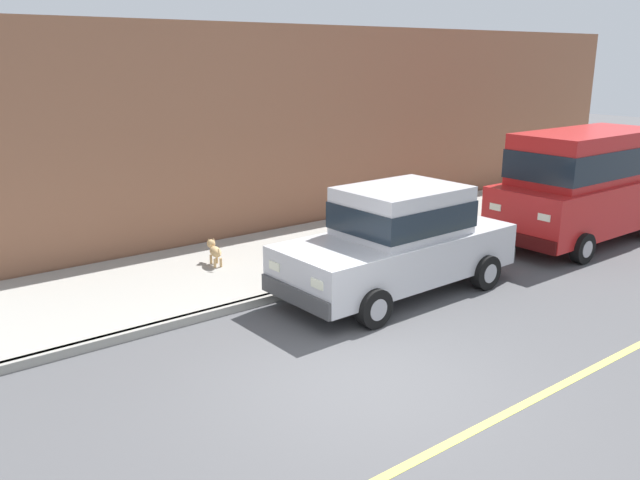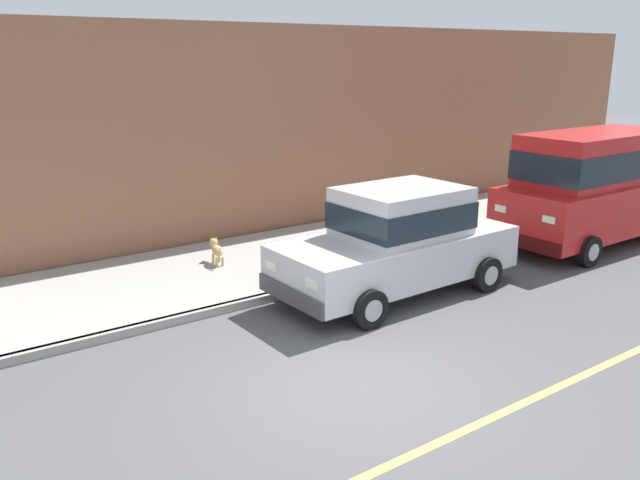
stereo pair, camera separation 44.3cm
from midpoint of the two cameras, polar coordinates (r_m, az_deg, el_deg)
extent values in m
plane|color=#4C4C4F|center=(8.69, 2.22, -12.50)|extent=(80.00, 80.00, 0.00)
cube|color=gray|center=(11.08, -8.47, -5.81)|extent=(0.16, 64.00, 0.14)
cube|color=#99968E|center=(12.59, -12.51, -3.33)|extent=(3.60, 64.00, 0.14)
cube|color=#E0D64C|center=(7.70, 10.19, -16.78)|extent=(0.12, 57.60, 0.01)
cube|color=#BCBCC1|center=(11.66, 5.63, -1.32)|extent=(1.89, 4.54, 0.76)
cube|color=#BCBCC1|center=(11.51, 6.10, 2.58)|extent=(1.63, 2.13, 0.84)
cube|color=#19232D|center=(11.53, 6.09, 2.28)|extent=(1.66, 2.17, 0.46)
cube|color=#424243|center=(10.39, -3.16, -4.83)|extent=(1.77, 0.24, 0.28)
cube|color=#424243|center=(13.30, 12.41, -0.52)|extent=(1.77, 0.24, 0.28)
cylinder|color=black|center=(10.26, 3.49, -5.95)|extent=(0.23, 0.64, 0.64)
cylinder|color=#9E9EA3|center=(10.26, 3.49, -5.95)|extent=(0.25, 0.36, 0.35)
cylinder|color=black|center=(11.57, -2.52, -3.37)|extent=(0.23, 0.64, 0.64)
cylinder|color=#9E9EA3|center=(11.57, -2.52, -3.37)|extent=(0.25, 0.36, 0.35)
cylinder|color=black|center=(12.20, 13.25, -2.75)|extent=(0.23, 0.64, 0.64)
cylinder|color=#9E9EA3|center=(12.20, 13.25, -2.75)|extent=(0.25, 0.36, 0.35)
cylinder|color=black|center=(13.32, 7.19, -0.87)|extent=(0.23, 0.64, 0.64)
cylinder|color=#9E9EA3|center=(13.32, 7.19, -0.87)|extent=(0.25, 0.36, 0.35)
cube|color=#EAEACC|center=(9.83, -1.43, -3.85)|extent=(0.28, 0.09, 0.14)
cube|color=#EAEACC|center=(10.69, -5.07, -2.26)|extent=(0.28, 0.09, 0.14)
cube|color=red|center=(15.89, 21.24, 2.95)|extent=(1.93, 4.81, 1.10)
cube|color=red|center=(15.70, 21.65, 6.86)|extent=(1.69, 3.81, 1.10)
cube|color=#19232D|center=(15.71, 21.62, 6.56)|extent=(1.73, 3.85, 0.61)
cube|color=#400A0A|center=(14.06, 16.08, 0.11)|extent=(1.86, 0.21, 0.28)
cube|color=#400A0A|center=(17.99, 25.02, 2.60)|extent=(1.86, 0.21, 0.28)
cylinder|color=black|center=(14.30, 21.15, -0.67)|extent=(0.22, 0.64, 0.64)
cylinder|color=#9E9EA3|center=(14.30, 21.15, -0.67)|extent=(0.24, 0.35, 0.35)
cylinder|color=black|center=(15.31, 15.11, 0.91)|extent=(0.22, 0.64, 0.64)
cylinder|color=#9E9EA3|center=(15.31, 15.11, 0.91)|extent=(0.24, 0.35, 0.35)
cylinder|color=black|center=(17.73, 20.97, 2.40)|extent=(0.22, 0.64, 0.64)
cylinder|color=#9E9EA3|center=(17.73, 20.97, 2.40)|extent=(0.24, 0.35, 0.35)
cube|color=#EAEACC|center=(13.57, 18.18, 1.89)|extent=(0.28, 0.08, 0.14)
cube|color=#EAEACC|center=(14.24, 14.29, 2.83)|extent=(0.28, 0.08, 0.14)
ellipsoid|color=tan|center=(12.95, -10.09, -1.02)|extent=(0.47, 0.29, 0.20)
cylinder|color=tan|center=(13.12, -10.46, -1.69)|extent=(0.05, 0.05, 0.18)
cylinder|color=tan|center=(13.15, -9.96, -1.63)|extent=(0.05, 0.05, 0.18)
cylinder|color=tan|center=(12.87, -10.15, -2.03)|extent=(0.05, 0.05, 0.18)
cylinder|color=tan|center=(12.89, -9.63, -1.96)|extent=(0.05, 0.05, 0.18)
sphere|color=tan|center=(13.19, -10.45, -0.32)|extent=(0.17, 0.17, 0.17)
ellipsoid|color=brown|center=(13.28, -10.54, -0.30)|extent=(0.12, 0.09, 0.06)
cone|color=tan|center=(13.15, -10.66, 0.00)|extent=(0.06, 0.06, 0.07)
cone|color=tan|center=(13.17, -10.24, 0.05)|extent=(0.06, 0.06, 0.07)
cylinder|color=tan|center=(12.69, -9.79, -1.07)|extent=(0.12, 0.06, 0.13)
cube|color=#8C5B42|center=(17.35, 3.83, 10.13)|extent=(0.50, 20.00, 4.81)
camera|label=1|loc=(0.22, -91.06, -0.30)|focal=36.62mm
camera|label=2|loc=(0.22, 88.94, 0.30)|focal=36.62mm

